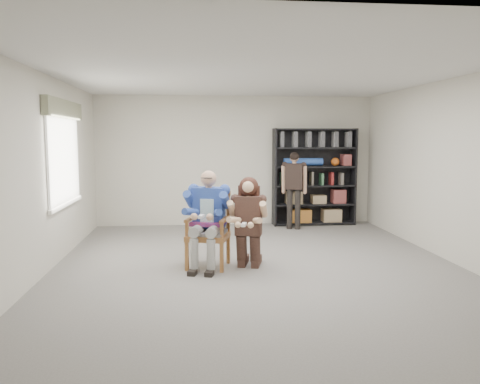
{
  "coord_description": "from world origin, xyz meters",
  "views": [
    {
      "loc": [
        -0.94,
        -6.67,
        1.9
      ],
      "look_at": [
        -0.2,
        0.6,
        1.05
      ],
      "focal_mm": 35.0,
      "sensor_mm": 36.0,
      "label": 1
    }
  ],
  "objects_px": {
    "kneeling_woman": "(248,224)",
    "bookshelf": "(314,177)",
    "armchair": "(208,230)",
    "seated_man": "(208,219)",
    "standing_man": "(294,191)"
  },
  "relations": [
    {
      "from": "armchair",
      "to": "kneeling_woman",
      "type": "relative_size",
      "value": 0.84
    },
    {
      "from": "kneeling_woman",
      "to": "bookshelf",
      "type": "relative_size",
      "value": 0.63
    },
    {
      "from": "armchair",
      "to": "seated_man",
      "type": "xyz_separation_m",
      "value": [
        0.0,
        0.0,
        0.17
      ]
    },
    {
      "from": "armchair",
      "to": "seated_man",
      "type": "bearing_deg",
      "value": 29.45
    },
    {
      "from": "bookshelf",
      "to": "standing_man",
      "type": "bearing_deg",
      "value": -139.37
    },
    {
      "from": "bookshelf",
      "to": "seated_man",
      "type": "bearing_deg",
      "value": -127.17
    },
    {
      "from": "seated_man",
      "to": "kneeling_woman",
      "type": "height_order",
      "value": "seated_man"
    },
    {
      "from": "bookshelf",
      "to": "standing_man",
      "type": "distance_m",
      "value": 0.76
    },
    {
      "from": "armchair",
      "to": "bookshelf",
      "type": "xyz_separation_m",
      "value": [
        2.43,
        3.2,
        0.5
      ]
    },
    {
      "from": "seated_man",
      "to": "bookshelf",
      "type": "height_order",
      "value": "bookshelf"
    },
    {
      "from": "bookshelf",
      "to": "kneeling_woman",
      "type": "bearing_deg",
      "value": -119.07
    },
    {
      "from": "bookshelf",
      "to": "standing_man",
      "type": "relative_size",
      "value": 1.3
    },
    {
      "from": "armchair",
      "to": "seated_man",
      "type": "relative_size",
      "value": 0.77
    },
    {
      "from": "kneeling_woman",
      "to": "standing_man",
      "type": "relative_size",
      "value": 0.82
    },
    {
      "from": "armchair",
      "to": "standing_man",
      "type": "xyz_separation_m",
      "value": [
        1.88,
        2.73,
        0.25
      ]
    }
  ]
}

